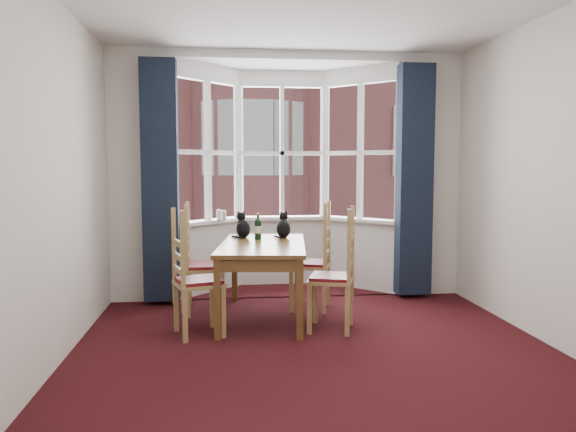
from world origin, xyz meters
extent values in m
plane|color=black|center=(0.00, 0.00, 0.00)|extent=(4.50, 4.50, 0.00)
plane|color=silver|center=(-2.00, 0.00, 1.40)|extent=(0.00, 4.50, 4.50)
plane|color=silver|center=(2.00, 0.00, 1.40)|extent=(0.00, 4.50, 4.50)
plane|color=silver|center=(0.00, -2.25, 1.40)|extent=(4.00, 0.00, 4.00)
cube|color=silver|center=(-1.65, 2.25, 1.40)|extent=(0.70, 0.12, 2.80)
cube|color=silver|center=(1.65, 2.25, 1.40)|extent=(0.70, 0.12, 2.80)
cube|color=#151F31|center=(-1.42, 2.07, 1.35)|extent=(0.38, 0.22, 2.60)
cube|color=#151F31|center=(1.42, 2.07, 1.35)|extent=(0.38, 0.22, 2.60)
cube|color=brown|center=(-0.36, 1.37, 0.73)|extent=(1.00, 1.61, 0.04)
cube|color=brown|center=(-0.80, 0.71, 0.36)|extent=(0.07, 0.07, 0.71)
cube|color=brown|center=(-0.63, 2.13, 0.36)|extent=(0.07, 0.07, 0.71)
cube|color=brown|center=(-0.09, 0.62, 0.36)|extent=(0.07, 0.07, 0.71)
cube|color=brown|center=(0.09, 2.04, 0.36)|extent=(0.07, 0.07, 0.71)
cube|color=#A58850|center=(-0.97, 0.88, 0.48)|extent=(0.50, 0.52, 0.06)
cube|color=#5A0F15|center=(-0.97, 0.88, 0.49)|extent=(0.45, 0.47, 0.03)
cube|color=#A58850|center=(-0.93, 1.63, 0.48)|extent=(0.41, 0.43, 0.06)
cube|color=#5A0F15|center=(-0.93, 1.63, 0.49)|extent=(0.37, 0.39, 0.03)
cube|color=#A58850|center=(0.24, 0.90, 0.48)|extent=(0.51, 0.52, 0.06)
cube|color=#5A0F15|center=(0.24, 0.90, 0.49)|extent=(0.46, 0.47, 0.03)
cube|color=#A58850|center=(0.16, 1.67, 0.48)|extent=(0.50, 0.52, 0.06)
cube|color=#5A0F15|center=(0.16, 1.67, 0.49)|extent=(0.45, 0.47, 0.03)
ellipsoid|color=black|center=(-0.54, 1.82, 0.85)|extent=(0.20, 0.23, 0.20)
sphere|color=black|center=(-0.55, 1.89, 0.97)|extent=(0.12, 0.12, 0.09)
cone|color=black|center=(-0.58, 1.88, 1.02)|extent=(0.04, 0.04, 0.04)
cone|color=black|center=(-0.53, 1.89, 1.02)|extent=(0.04, 0.04, 0.04)
ellipsoid|color=black|center=(-0.11, 1.78, 0.85)|extent=(0.18, 0.22, 0.20)
sphere|color=black|center=(-0.10, 1.85, 0.97)|extent=(0.10, 0.10, 0.09)
cone|color=black|center=(-0.13, 1.85, 1.02)|extent=(0.04, 0.04, 0.04)
cone|color=black|center=(-0.08, 1.84, 1.02)|extent=(0.04, 0.04, 0.04)
cylinder|color=black|center=(-0.39, 1.67, 0.85)|extent=(0.07, 0.07, 0.19)
sphere|color=black|center=(-0.39, 1.67, 0.94)|extent=(0.06, 0.06, 0.06)
cylinder|color=black|center=(-0.39, 1.67, 0.98)|extent=(0.03, 0.03, 0.08)
cylinder|color=gold|center=(-0.39, 1.67, 1.02)|extent=(0.03, 0.03, 0.02)
cylinder|color=silver|center=(-0.39, 1.67, 0.86)|extent=(0.07, 0.07, 0.07)
cylinder|color=white|center=(-0.80, 2.60, 0.93)|extent=(0.06, 0.06, 0.12)
cylinder|color=white|center=(-0.74, 2.63, 0.92)|extent=(0.06, 0.06, 0.11)
cylinder|color=white|center=(-0.58, 2.65, 0.92)|extent=(0.05, 0.05, 0.11)
plane|color=#333335|center=(0.00, 32.25, -6.00)|extent=(80.00, 80.00, 0.00)
cube|color=#A35754|center=(0.00, 14.25, 1.00)|extent=(18.00, 6.00, 14.00)
cylinder|color=#A35754|center=(0.00, 11.25, 1.00)|extent=(3.20, 3.20, 14.00)
camera|label=1|loc=(-0.73, -4.12, 1.52)|focal=35.00mm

